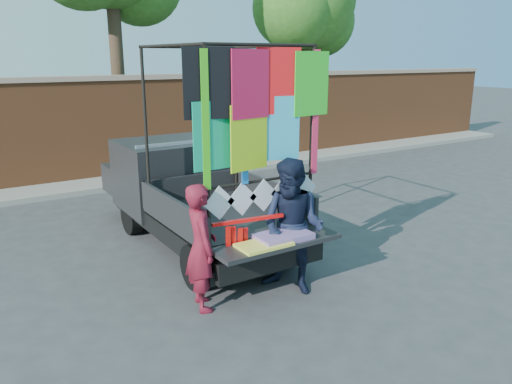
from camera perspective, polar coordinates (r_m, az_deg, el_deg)
ground at (r=7.26m, az=-1.63°, el=-9.76°), size 90.00×90.00×0.00m
brick_wall at (r=13.20m, az=-17.67°, el=6.96°), size 30.00×0.45×2.61m
curb at (r=12.77m, az=-16.38°, el=1.01°), size 30.00×1.20×0.12m
tree_right at (r=17.63m, az=6.10°, el=20.66°), size 4.20×3.30×6.62m
pickup_truck at (r=8.75m, az=-8.33°, el=0.15°), size 2.04×5.12×3.22m
woman at (r=6.19m, az=-6.29°, el=-6.29°), size 0.50×0.65×1.61m
man at (r=6.58m, az=4.22°, el=-3.99°), size 1.03×1.10×1.81m
streamer_bundle at (r=6.29m, az=-1.64°, el=-5.10°), size 0.97×0.19×0.67m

